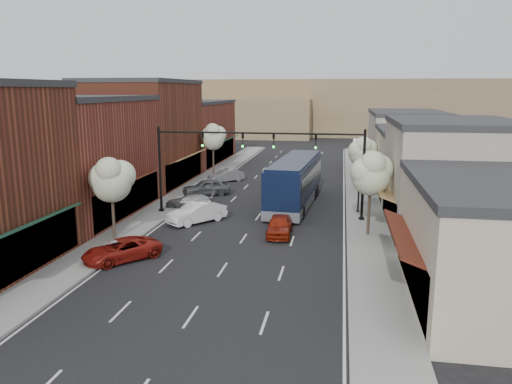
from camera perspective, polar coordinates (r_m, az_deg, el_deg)
The scene contains 29 objects.
ground at distance 31.91m, azimuth -2.15°, elevation -6.39°, with size 160.00×160.00×0.00m, color black.
sidewalk_left at distance 51.32m, azimuth -7.08°, elevation 0.54°, with size 2.80×73.00×0.15m, color gray.
sidewalk_right at distance 49.21m, azimuth 12.00°, elevation -0.10°, with size 2.80×73.00×0.15m, color gray.
curb_left at distance 50.94m, azimuth -5.57°, elevation 0.49°, with size 0.25×73.00×0.17m, color gray.
curb_right at distance 49.17m, azimuth 10.37°, elevation -0.05°, with size 0.25×73.00×0.17m, color gray.
bldg_left_midnear at distance 41.51m, azimuth -20.04°, elevation 3.72°, with size 10.14×14.10×9.40m.
bldg_left_midfar at distance 53.95m, azimuth -12.75°, elevation 6.60°, with size 10.14×14.10×10.90m.
bldg_left_far at distance 69.06m, azimuth -7.62°, elevation 6.79°, with size 10.14×18.10×8.40m.
bldg_right_near at distance 25.75m, azimuth 26.10°, elevation -5.23°, with size 9.14×12.10×5.90m.
bldg_right_midnear at distance 36.92m, azimuth 21.20°, elevation 1.55°, with size 9.14×12.10×7.90m.
bldg_right_midfar at distance 48.71m, azimuth 18.42°, elevation 3.13°, with size 9.14×12.10×6.40m.
bldg_right_far at distance 62.43m, azimuth 16.60°, elevation 5.44°, with size 9.14×16.10×7.40m.
hill_far at distance 119.91m, azimuth 6.85°, elevation 9.70°, with size 120.00×30.00×12.00m, color #7A6647.
hill_near at distance 112.30m, azimuth -6.50°, elevation 8.56°, with size 50.00×20.00×8.00m, color #7A6647.
signal_mast_right at distance 38.05m, azimuth 8.64°, elevation 3.58°, with size 8.22×0.46×7.00m.
signal_mast_left at distance 39.87m, azimuth -7.76°, elevation 3.97°, with size 8.22×0.46×7.00m.
tree_right_near at distance 34.12m, azimuth 13.06°, elevation 2.20°, with size 2.85×2.65×5.95m.
tree_right_far at distance 50.01m, azimuth 12.07°, elevation 4.63°, with size 2.85×2.65×5.43m.
tree_left_near at distance 33.50m, azimuth -16.19°, elevation 1.47°, with size 2.85×2.65×5.69m.
tree_left_far at distance 57.74m, azimuth -4.91°, elevation 6.36°, with size 2.85×2.65×6.13m.
lamp_post_near at distance 40.79m, azimuth 11.72°, elevation 1.70°, with size 0.44×0.44×4.44m.
lamp_post_far at distance 58.10m, azimuth 11.20°, elevation 4.63°, with size 0.44×0.44×4.44m.
coach_bus at distance 43.01m, azimuth 4.50°, elevation 1.21°, with size 3.83×13.52×4.08m.
red_hatchback at distance 34.37m, azimuth 2.69°, elevation -3.85°, with size 1.64×4.08×1.39m, color maroon.
parked_car_a at distance 30.47m, azimuth -15.11°, elevation -6.41°, with size 2.12×4.60×1.28m, color maroon.
parked_car_b at distance 37.82m, azimuth -6.79°, elevation -2.36°, with size 1.64×4.69×1.55m, color white.
parked_car_c at distance 42.61m, azimuth -7.56°, elevation -1.04°, with size 1.66×4.08×1.18m, color #98989D.
parked_car_d at distance 47.53m, azimuth -5.69°, elevation 0.54°, with size 1.82×4.52×1.54m, color #4F5256.
parked_car_e at distance 54.34m, azimuth -3.46°, elevation 1.86°, with size 1.42×4.06×1.34m, color #96969B.
Camera 1 is at (6.33, -29.68, 9.86)m, focal length 35.00 mm.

